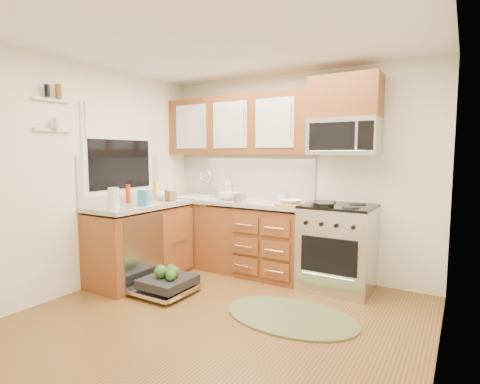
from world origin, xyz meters
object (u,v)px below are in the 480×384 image
Objects in this scene: microwave at (344,137)px; bowl_b at (230,196)px; cutting_board at (289,205)px; paper_towel_roll at (114,199)px; skillet at (323,205)px; upper_cabinets at (237,126)px; cup at (282,197)px; bowl_a at (291,202)px; sink at (199,206)px; range at (338,247)px; rug at (290,316)px; stock_pot at (240,198)px; dishwasher at (165,285)px.

microwave is 2.63× the size of bowl_b.
paper_towel_roll is at bearing -139.07° from cutting_board.
skillet is 0.74× the size of cutting_board.
cup is at bearing 6.91° from upper_cabinets.
bowl_a is (1.40, 1.35, -0.09)m from paper_towel_roll.
paper_towel_roll is 0.83× the size of bowl_b.
skillet is at bearing -1.77° from cutting_board.
bowl_a is (1.40, -0.09, 0.16)m from sink.
sink is 0.56m from bowl_b.
sink is 2.14× the size of bowl_b.
paper_towel_roll is (-1.43, -1.24, 0.11)m from cutting_board.
upper_cabinets is at bearing 174.11° from range.
bowl_a is at bearing 164.25° from skillet.
rug is at bearing -28.27° from sink.
paper_towel_roll is at bearing -110.90° from bowl_b.
rug is 1.60m from stock_pot.
paper_towel_roll is at bearing -140.87° from microwave.
microwave is 4.35× the size of stock_pot.
skillet reaches higher than cutting_board.
microwave is at bearing 90.00° from range.
sink is 5.74× the size of cup.
sink is at bearing -163.55° from upper_cabinets.
dishwasher is 1.33m from stock_pot.
range is 0.55m from skillet.
bowl_b reaches higher than cutting_board.
bowl_a is (-0.53, -0.10, 0.48)m from range.
dishwasher is at bearing -147.79° from skillet.
cup reaches higher than bowl_a.
sink is 1.85m from skillet.
paper_towel_roll is 0.96× the size of bowl_a.
bowl_b is 0.67m from cup.
skillet is at bearing 32.21° from dishwasher.
range is 1.09m from rug.
microwave reaches higher than paper_towel_roll.
range is at bearing 2.22° from bowl_b.
skillet is at bearing -6.62° from sink.
microwave is at bearing 82.65° from rug.
dishwasher is 1.07m from paper_towel_roll.
microwave is 7.03× the size of cup.
upper_cabinets is at bearing 92.31° from bowl_b.
range is at bearing 10.31° from stock_pot.
dishwasher is (-0.13, -1.27, -1.77)m from upper_cabinets.
paper_towel_roll is at bearing -165.05° from rug.
paper_towel_roll reaches higher than dishwasher.
paper_towel_roll is (-0.39, -0.32, 0.95)m from dishwasher.
sink is (-0.52, -0.16, -1.07)m from upper_cabinets.
dishwasher is at bearing 39.37° from paper_towel_roll.
rug is (1.40, 0.16, -0.09)m from dishwasher.
rug is 5.28× the size of paper_towel_roll.
range is 1.23m from microwave.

